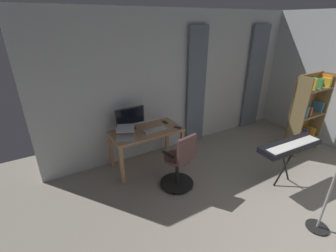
# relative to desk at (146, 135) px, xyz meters

# --- Properties ---
(back_room_partition) EXTENTS (5.66, 0.10, 2.76)m
(back_room_partition) POSITION_rel_desk_xyz_m (-1.04, -0.48, 0.74)
(back_room_partition) COLOR silver
(back_room_partition) RESTS_ON ground
(curtain_left_panel) EXTENTS (0.53, 0.06, 2.47)m
(curtain_left_panel) POSITION_rel_desk_xyz_m (-3.14, -0.37, 0.60)
(curtain_left_panel) COLOR slate
(curtain_left_panel) RESTS_ON ground
(curtain_right_panel) EXTENTS (0.44, 0.06, 2.47)m
(curtain_right_panel) POSITION_rel_desk_xyz_m (-1.36, -0.37, 0.60)
(curtain_right_panel) COLOR slate
(curtain_right_panel) RESTS_ON ground
(desk) EXTENTS (1.28, 0.65, 0.74)m
(desk) POSITION_rel_desk_xyz_m (0.00, 0.00, 0.00)
(desk) COLOR tan
(desk) RESTS_ON ground
(office_chair) EXTENTS (0.56, 0.56, 0.98)m
(office_chair) POSITION_rel_desk_xyz_m (-0.18, 0.85, -0.17)
(office_chair) COLOR black
(office_chair) RESTS_ON ground
(computer_monitor) EXTENTS (0.53, 0.18, 0.40)m
(computer_monitor) POSITION_rel_desk_xyz_m (0.21, -0.21, 0.33)
(computer_monitor) COLOR #232328
(computer_monitor) RESTS_ON desk
(computer_keyboard) EXTENTS (0.43, 0.13, 0.02)m
(computer_keyboard) POSITION_rel_desk_xyz_m (-0.14, 0.09, 0.12)
(computer_keyboard) COLOR #B7BCC1
(computer_keyboard) RESTS_ON desk
(laptop) EXTENTS (0.42, 0.45, 0.17)m
(laptop) POSITION_rel_desk_xyz_m (0.42, 0.09, 0.16)
(laptop) COLOR #B7BCC1
(laptop) RESTS_ON desk
(computer_mouse) EXTENTS (0.06, 0.10, 0.04)m
(computer_mouse) POSITION_rel_desk_xyz_m (0.47, -0.24, 0.12)
(computer_mouse) COLOR #B7BCC1
(computer_mouse) RESTS_ON desk
(cell_phone_by_monitor) EXTENTS (0.07, 0.15, 0.01)m
(cell_phone_by_monitor) POSITION_rel_desk_xyz_m (-0.46, -0.12, 0.11)
(cell_phone_by_monitor) COLOR black
(cell_phone_by_monitor) RESTS_ON desk
(cell_phone_face_up) EXTENTS (0.12, 0.16, 0.01)m
(cell_phone_face_up) POSITION_rel_desk_xyz_m (-0.54, 0.20, 0.11)
(cell_phone_face_up) COLOR #232328
(cell_phone_face_up) RESTS_ON desk
(bookshelf) EXTENTS (0.80, 0.30, 1.62)m
(bookshelf) POSITION_rel_desk_xyz_m (-3.08, 1.07, 0.19)
(bookshelf) COLOR olive
(bookshelf) RESTS_ON ground
(piano_keyboard) EXTENTS (1.14, 0.38, 0.78)m
(piano_keyboard) POSITION_rel_desk_xyz_m (-1.74, 1.66, 0.08)
(piano_keyboard) COLOR black
(piano_keyboard) RESTS_ON ground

